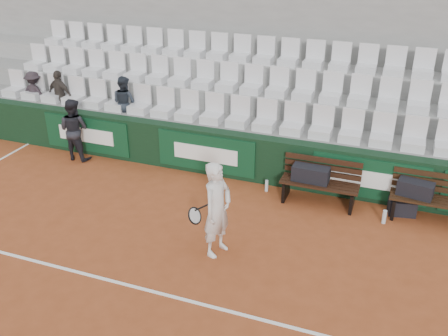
{
  "coord_description": "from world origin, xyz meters",
  "views": [
    {
      "loc": [
        3.53,
        -5.13,
        4.99
      ],
      "look_at": [
        0.74,
        2.4,
        1.0
      ],
      "focal_mm": 40.0,
      "sensor_mm": 36.0,
      "label": 1
    }
  ],
  "objects_px": {
    "sports_bag_ground": "(402,207)",
    "bench_right": "(431,210)",
    "ball_kid": "(74,129)",
    "spectator_a": "(32,76)",
    "water_bottle_far": "(384,217)",
    "spectator_c": "(123,84)",
    "sports_bag_right": "(415,189)",
    "water_bottle_near": "(267,186)",
    "tennis_player": "(217,210)",
    "bench_left": "(319,193)",
    "sports_bag_left": "(311,174)",
    "spectator_b": "(58,77)"
  },
  "relations": [
    {
      "from": "water_bottle_far",
      "to": "bench_right",
      "type": "bearing_deg",
      "value": 26.23
    },
    {
      "from": "ball_kid",
      "to": "spectator_c",
      "type": "distance_m",
      "value": 1.53
    },
    {
      "from": "spectator_a",
      "to": "spectator_b",
      "type": "xyz_separation_m",
      "value": [
        0.77,
        0.0,
        0.05
      ]
    },
    {
      "from": "bench_left",
      "to": "bench_right",
      "type": "bearing_deg",
      "value": 2.33
    },
    {
      "from": "sports_bag_left",
      "to": "water_bottle_far",
      "type": "height_order",
      "value": "sports_bag_left"
    },
    {
      "from": "spectator_a",
      "to": "water_bottle_near",
      "type": "bearing_deg",
      "value": 172.73
    },
    {
      "from": "bench_left",
      "to": "sports_bag_ground",
      "type": "height_order",
      "value": "bench_left"
    },
    {
      "from": "bench_left",
      "to": "spectator_b",
      "type": "height_order",
      "value": "spectator_b"
    },
    {
      "from": "tennis_player",
      "to": "bench_left",
      "type": "bearing_deg",
      "value": 59.6
    },
    {
      "from": "sports_bag_left",
      "to": "spectator_a",
      "type": "xyz_separation_m",
      "value": [
        -7.22,
        1.01,
        0.96
      ]
    },
    {
      "from": "ball_kid",
      "to": "spectator_c",
      "type": "relative_size",
      "value": 1.16
    },
    {
      "from": "sports_bag_ground",
      "to": "water_bottle_near",
      "type": "height_order",
      "value": "sports_bag_ground"
    },
    {
      "from": "sports_bag_ground",
      "to": "spectator_b",
      "type": "xyz_separation_m",
      "value": [
        -8.2,
        0.88,
        1.46
      ]
    },
    {
      "from": "tennis_player",
      "to": "spectator_b",
      "type": "relative_size",
      "value": 1.35
    },
    {
      "from": "sports_bag_left",
      "to": "water_bottle_near",
      "type": "height_order",
      "value": "sports_bag_left"
    },
    {
      "from": "water_bottle_near",
      "to": "spectator_c",
      "type": "height_order",
      "value": "spectator_c"
    },
    {
      "from": "sports_bag_right",
      "to": "tennis_player",
      "type": "bearing_deg",
      "value": -142.69
    },
    {
      "from": "bench_right",
      "to": "spectator_c",
      "type": "height_order",
      "value": "spectator_c"
    },
    {
      "from": "spectator_b",
      "to": "spectator_c",
      "type": "distance_m",
      "value": 1.81
    },
    {
      "from": "bench_left",
      "to": "sports_bag_ground",
      "type": "relative_size",
      "value": 3.04
    },
    {
      "from": "bench_right",
      "to": "sports_bag_left",
      "type": "bearing_deg",
      "value": -178.47
    },
    {
      "from": "spectator_b",
      "to": "water_bottle_near",
      "type": "bearing_deg",
      "value": 178.09
    },
    {
      "from": "bench_right",
      "to": "spectator_a",
      "type": "distance_m",
      "value": 9.6
    },
    {
      "from": "water_bottle_far",
      "to": "sports_bag_left",
      "type": "bearing_deg",
      "value": 167.43
    },
    {
      "from": "bench_right",
      "to": "sports_bag_left",
      "type": "distance_m",
      "value": 2.28
    },
    {
      "from": "sports_bag_left",
      "to": "spectator_b",
      "type": "bearing_deg",
      "value": 171.13
    },
    {
      "from": "ball_kid",
      "to": "sports_bag_left",
      "type": "bearing_deg",
      "value": -179.68
    },
    {
      "from": "ball_kid",
      "to": "spectator_c",
      "type": "xyz_separation_m",
      "value": [
        0.83,
        0.91,
        0.9
      ]
    },
    {
      "from": "sports_bag_right",
      "to": "sports_bag_ground",
      "type": "height_order",
      "value": "sports_bag_right"
    },
    {
      "from": "bench_right",
      "to": "tennis_player",
      "type": "xyz_separation_m",
      "value": [
        -3.33,
        -2.27,
        0.6
      ]
    },
    {
      "from": "bench_left",
      "to": "water_bottle_far",
      "type": "distance_m",
      "value": 1.31
    },
    {
      "from": "bench_left",
      "to": "sports_bag_ground",
      "type": "xyz_separation_m",
      "value": [
        1.56,
        0.15,
        -0.07
      ]
    },
    {
      "from": "sports_bag_right",
      "to": "water_bottle_near",
      "type": "height_order",
      "value": "sports_bag_right"
    },
    {
      "from": "ball_kid",
      "to": "spectator_a",
      "type": "xyz_separation_m",
      "value": [
        -1.75,
        0.91,
        0.84
      ]
    },
    {
      "from": "sports_bag_right",
      "to": "water_bottle_far",
      "type": "height_order",
      "value": "sports_bag_right"
    },
    {
      "from": "sports_bag_left",
      "to": "sports_bag_right",
      "type": "height_order",
      "value": "sports_bag_left"
    },
    {
      "from": "sports_bag_left",
      "to": "bench_right",
      "type": "bearing_deg",
      "value": 1.53
    },
    {
      "from": "ball_kid",
      "to": "sports_bag_right",
      "type": "bearing_deg",
      "value": -178.76
    },
    {
      "from": "sports_bag_right",
      "to": "water_bottle_far",
      "type": "xyz_separation_m",
      "value": [
        -0.46,
        -0.41,
        -0.46
      ]
    },
    {
      "from": "sports_bag_right",
      "to": "sports_bag_ground",
      "type": "xyz_separation_m",
      "value": [
        -0.17,
        0.04,
        -0.45
      ]
    },
    {
      "from": "water_bottle_far",
      "to": "ball_kid",
      "type": "bearing_deg",
      "value": 176.52
    },
    {
      "from": "sports_bag_ground",
      "to": "bench_right",
      "type": "bearing_deg",
      "value": -7.84
    },
    {
      "from": "ball_kid",
      "to": "bench_left",
      "type": "bearing_deg",
      "value": -179.89
    },
    {
      "from": "water_bottle_far",
      "to": "ball_kid",
      "type": "distance_m",
      "value": 6.97
    },
    {
      "from": "spectator_a",
      "to": "bench_right",
      "type": "bearing_deg",
      "value": 175.16
    },
    {
      "from": "sports_bag_ground",
      "to": "tennis_player",
      "type": "height_order",
      "value": "tennis_player"
    },
    {
      "from": "spectator_a",
      "to": "spectator_c",
      "type": "bearing_deg",
      "value": -179.13
    },
    {
      "from": "spectator_b",
      "to": "ball_kid",
      "type": "bearing_deg",
      "value": 144.48
    },
    {
      "from": "spectator_a",
      "to": "spectator_b",
      "type": "height_order",
      "value": "spectator_b"
    },
    {
      "from": "water_bottle_near",
      "to": "tennis_player",
      "type": "xyz_separation_m",
      "value": [
        -0.2,
        -2.31,
        0.7
      ]
    }
  ]
}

